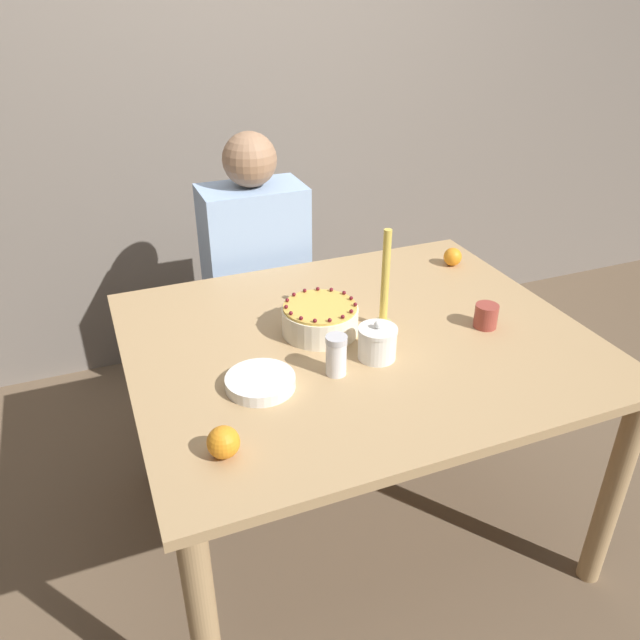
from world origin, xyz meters
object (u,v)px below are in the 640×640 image
object	(u,v)px
sugar_shaker	(336,355)
candle	(385,288)
sugar_bowl	(377,343)
person_man_blue_shirt	(257,301)
cake	(320,319)

from	to	relation	value
sugar_shaker	candle	bearing A→B (deg)	37.99
sugar_bowl	candle	world-z (taller)	candle
candle	person_man_blue_shirt	world-z (taller)	person_man_blue_shirt
sugar_bowl	sugar_shaker	size ratio (longest dim) A/B	1.02
candle	person_man_blue_shirt	distance (m)	0.85
sugar_bowl	candle	size ratio (longest dim) A/B	0.37
sugar_shaker	person_man_blue_shirt	xyz separation A→B (m)	(0.04, 0.93, -0.30)
sugar_shaker	person_man_blue_shirt	world-z (taller)	person_man_blue_shirt
cake	sugar_shaker	world-z (taller)	sugar_shaker
person_man_blue_shirt	sugar_bowl	bearing A→B (deg)	96.26
candle	sugar_bowl	bearing A→B (deg)	-122.42
cake	sugar_bowl	size ratio (longest dim) A/B	1.94
sugar_bowl	candle	bearing A→B (deg)	57.58
cake	sugar_bowl	xyz separation A→B (m)	(0.10, -0.19, 0.00)
candle	person_man_blue_shirt	xyz separation A→B (m)	(-0.20, 0.74, -0.37)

